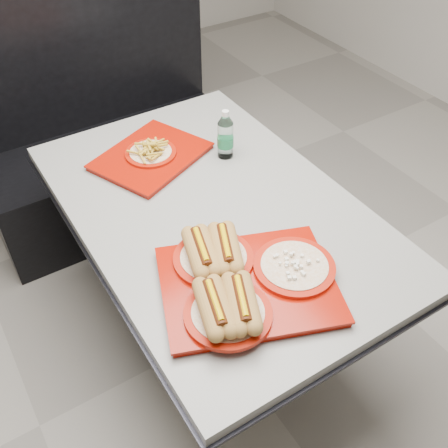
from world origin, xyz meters
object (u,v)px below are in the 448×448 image
tray_far (151,154)px  tray_near (241,280)px  water_bottle (225,137)px  diner_table (215,240)px  booth_bench (107,142)px

tray_far → tray_near: bearing=-95.4°
water_bottle → diner_table: bearing=-129.3°
booth_bench → water_bottle: bearing=-77.2°
diner_table → booth_bench: (0.00, 1.09, -0.18)m
tray_near → water_bottle: bearing=61.6°
diner_table → tray_near: (-0.13, -0.36, 0.21)m
tray_far → water_bottle: bearing=-27.5°
diner_table → tray_far: 0.42m
tray_near → tray_far: tray_near is taller
tray_near → tray_far: size_ratio=1.23×
tray_far → water_bottle: (0.26, -0.13, 0.06)m
diner_table → tray_far: size_ratio=2.86×
booth_bench → tray_near: 1.51m
tray_near → water_bottle: water_bottle is taller
diner_table → booth_bench: bearing=90.0°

